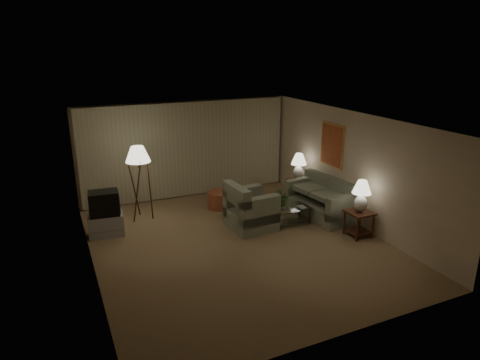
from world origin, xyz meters
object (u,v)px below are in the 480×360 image
side_table_near (359,219)px  vase (282,206)px  crt_tv (104,203)px  table_lamp_far (299,164)px  coffee_table (287,213)px  tv_cabinet (106,225)px  table_lamp_near (361,193)px  armchair (251,210)px  floor_lamp (140,182)px  side_table_far (298,186)px  ottoman (220,200)px  sofa (319,202)px

side_table_near → vase: bearing=135.5°
crt_tv → vase: 4.11m
table_lamp_far → coffee_table: size_ratio=0.66×
coffee_table → table_lamp_far: bearing=50.3°
table_lamp_far → side_table_near: bearing=-90.0°
side_table_near → crt_tv: bearing=155.0°
coffee_table → tv_cabinet: tv_cabinet is taller
table_lamp_near → armchair: bearing=144.3°
side_table_near → tv_cabinet: bearing=155.0°
side_table_near → floor_lamp: bearing=144.2°
armchair → coffee_table: armchair is taller
side_table_far → tv_cabinet: 5.21m
ottoman → side_table_far: bearing=-9.1°
floor_lamp → ottoman: size_ratio=2.78×
table_lamp_far → crt_tv: 5.21m
side_table_near → tv_cabinet: (-5.20, 2.43, -0.16)m
table_lamp_far → vase: (-1.27, -1.35, -0.54)m
coffee_table → vase: bearing=-180.0°
side_table_near → table_lamp_far: bearing=90.0°
armchair → side_table_far: (2.01, 1.16, -0.03)m
table_lamp_near → side_table_near: bearing=-14.0°
coffee_table → vase: size_ratio=6.80×
coffee_table → ottoman: (-1.07, 1.70, -0.06)m
armchair → table_lamp_far: bearing=-63.7°
tv_cabinet → vase: size_ratio=5.02×
side_table_far → tv_cabinet: bearing=-178.1°
table_lamp_near → coffee_table: 1.84m
vase → side_table_near: bearing=-44.5°
side_table_far → table_lamp_near: table_lamp_near is taller
coffee_table → crt_tv: crt_tv is taller
table_lamp_near → side_table_far: bearing=90.0°
coffee_table → ottoman: ottoman is taller
floor_lamp → sofa: bearing=-22.7°
sofa → table_lamp_far: 1.41m
table_lamp_far → tv_cabinet: (-5.20, -0.17, -0.78)m
armchair → side_table_near: (2.01, -1.44, -0.03)m
crt_tv → ottoman: (3.01, 0.52, -0.55)m
side_table_far → table_lamp_near: (0.00, -2.60, 0.63)m
armchair → table_lamp_far: size_ratio=1.58×
sofa → table_lamp_near: bearing=-0.7°
armchair → coffee_table: (0.89, -0.19, -0.16)m
table_lamp_far → floor_lamp: (-4.25, 0.47, -0.07)m
armchair → tv_cabinet: size_ratio=1.42×
coffee_table → tv_cabinet: bearing=163.9°
sofa → tv_cabinet: size_ratio=2.41×
side_table_near → ottoman: size_ratio=0.90×
tv_cabinet → side_table_near: bearing=-18.8°
side_table_far → coffee_table: 1.76m
vase → ottoman: bearing=118.4°
crt_tv → sofa: bearing=-5.8°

